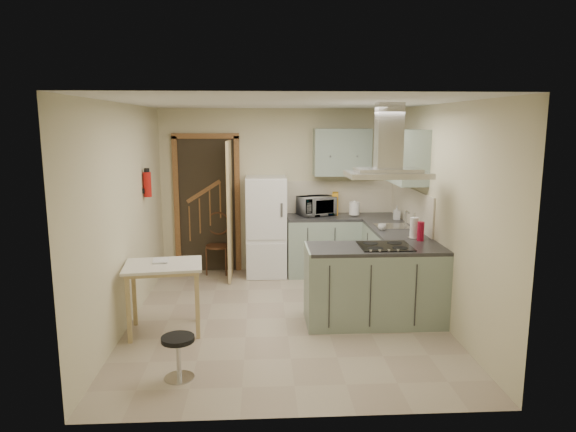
{
  "coord_description": "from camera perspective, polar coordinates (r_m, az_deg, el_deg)",
  "views": [
    {
      "loc": [
        -0.28,
        -5.77,
        2.28
      ],
      "look_at": [
        0.06,
        0.45,
        1.15
      ],
      "focal_mm": 32.0,
      "sensor_mm": 36.0,
      "label": 1
    }
  ],
  "objects": [
    {
      "name": "bentwood_chair",
      "position": [
        7.95,
        -7.79,
        -3.34
      ],
      "size": [
        0.42,
        0.42,
        0.84
      ],
      "primitive_type": "cube",
      "rotation": [
        0.0,
        0.0,
        -0.14
      ],
      "color": "#482518",
      "rests_on": "floor"
    },
    {
      "name": "hob",
      "position": [
        5.93,
        10.74,
        -3.31
      ],
      "size": [
        0.58,
        0.5,
        0.01
      ],
      "primitive_type": "cube",
      "color": "black",
      "rests_on": "peninsula"
    },
    {
      "name": "wall_cabinet_back",
      "position": [
        7.81,
        6.02,
        7.06
      ],
      "size": [
        0.85,
        0.35,
        0.7
      ],
      "primitive_type": "cube",
      "color": "#9EB2A0",
      "rests_on": "back_wall"
    },
    {
      "name": "right_wall",
      "position": [
        6.22,
        16.49,
        0.32
      ],
      "size": [
        0.0,
        4.2,
        4.2
      ],
      "primitive_type": "plane",
      "rotation": [
        1.57,
        0.0,
        -1.57
      ],
      "color": "beige",
      "rests_on": "floor"
    },
    {
      "name": "wall_cabinet_right",
      "position": [
        6.9,
        13.02,
        6.45
      ],
      "size": [
        0.35,
        0.9,
        0.7
      ],
      "primitive_type": "cube",
      "color": "#9EB2A0",
      "rests_on": "right_wall"
    },
    {
      "name": "splashback",
      "position": [
        8.04,
        5.82,
        2.14
      ],
      "size": [
        1.68,
        0.02,
        0.5
      ],
      "primitive_type": "cube",
      "color": "beige",
      "rests_on": "counter_back"
    },
    {
      "name": "left_wall",
      "position": [
        6.06,
        -17.57,
        0.0
      ],
      "size": [
        0.0,
        4.2,
        4.2
      ],
      "primitive_type": "plane",
      "rotation": [
        1.57,
        0.0,
        1.57
      ],
      "color": "beige",
      "rests_on": "floor"
    },
    {
      "name": "paper_towel",
      "position": [
        6.41,
        13.85,
        -1.25
      ],
      "size": [
        0.11,
        0.11,
        0.27
      ],
      "primitive_type": "cylinder",
      "rotation": [
        0.0,
        0.0,
        0.08
      ],
      "color": "white",
      "rests_on": "counter_right"
    },
    {
      "name": "drop_leaf_table",
      "position": [
        5.87,
        -13.54,
        -8.84
      ],
      "size": [
        0.89,
        0.71,
        0.77
      ],
      "primitive_type": "cube",
      "rotation": [
        0.0,
        0.0,
        0.12
      ],
      "color": "#D8CA85",
      "rests_on": "floor"
    },
    {
      "name": "counter_right",
      "position": [
        7.35,
        11.05,
        -4.32
      ],
      "size": [
        0.6,
        1.95,
        0.9
      ],
      "primitive_type": "cube",
      "color": "#9EB2A0",
      "rests_on": "floor"
    },
    {
      "name": "floor",
      "position": [
        6.21,
        -0.29,
        -11.25
      ],
      "size": [
        4.2,
        4.2,
        0.0
      ],
      "primitive_type": "plane",
      "color": "tan",
      "rests_on": "ground"
    },
    {
      "name": "cup",
      "position": [
        6.81,
        10.42,
        -1.22
      ],
      "size": [
        0.13,
        0.13,
        0.08
      ],
      "primitive_type": "imported",
      "rotation": [
        0.0,
        0.0,
        0.31
      ],
      "color": "silver",
      "rests_on": "counter_right"
    },
    {
      "name": "cereal_box",
      "position": [
        7.89,
        5.27,
        1.4
      ],
      "size": [
        0.12,
        0.24,
        0.34
      ],
      "primitive_type": "cube",
      "rotation": [
        0.0,
        0.0,
        -0.16
      ],
      "color": "orange",
      "rests_on": "counter_back"
    },
    {
      "name": "stool",
      "position": [
        4.89,
        -12.07,
        -15.1
      ],
      "size": [
        0.4,
        0.4,
        0.4
      ],
      "primitive_type": "cylinder",
      "rotation": [
        0.0,
        0.0,
        0.42
      ],
      "color": "black",
      "rests_on": "floor"
    },
    {
      "name": "kettle",
      "position": [
        7.79,
        7.36,
        0.85
      ],
      "size": [
        0.19,
        0.19,
        0.23
      ],
      "primitive_type": "cylinder",
      "rotation": [
        0.0,
        0.0,
        -0.21
      ],
      "color": "white",
      "rests_on": "counter_back"
    },
    {
      "name": "red_bottle",
      "position": [
        6.29,
        14.52,
        -1.65
      ],
      "size": [
        0.1,
        0.1,
        0.23
      ],
      "primitive_type": "cylinder",
      "rotation": [
        0.0,
        0.0,
        -0.37
      ],
      "color": "#AA0E2B",
      "rests_on": "peninsula"
    },
    {
      "name": "counter_back",
      "position": [
        7.85,
        3.88,
        -3.23
      ],
      "size": [
        1.08,
        0.6,
        0.9
      ],
      "primitive_type": "cube",
      "color": "#9EB2A0",
      "rests_on": "floor"
    },
    {
      "name": "fridge",
      "position": [
        7.72,
        -2.44,
        -1.15
      ],
      "size": [
        0.6,
        0.6,
        1.5
      ],
      "primitive_type": "cube",
      "color": "white",
      "rests_on": "floor"
    },
    {
      "name": "back_wall",
      "position": [
        7.94,
        -1.05,
        2.83
      ],
      "size": [
        3.6,
        0.0,
        3.6
      ],
      "primitive_type": "plane",
      "rotation": [
        1.57,
        0.0,
        0.0
      ],
      "color": "beige",
      "rests_on": "floor"
    },
    {
      "name": "book",
      "position": [
        5.86,
        -14.8,
        -4.45
      ],
      "size": [
        0.19,
        0.24,
        0.1
      ],
      "primitive_type": "imported",
      "rotation": [
        0.0,
        0.0,
        0.1
      ],
      "color": "#9E3441",
      "rests_on": "drop_leaf_table"
    },
    {
      "name": "ceiling",
      "position": [
        5.78,
        -0.31,
        12.46
      ],
      "size": [
        4.2,
        4.2,
        0.0
      ],
      "primitive_type": "plane",
      "rotation": [
        3.14,
        0.0,
        0.0
      ],
      "color": "silver",
      "rests_on": "back_wall"
    },
    {
      "name": "microwave",
      "position": [
        7.79,
        3.16,
        1.13
      ],
      "size": [
        0.61,
        0.52,
        0.29
      ],
      "primitive_type": "imported",
      "rotation": [
        0.0,
        0.0,
        0.38
      ],
      "color": "black",
      "rests_on": "counter_back"
    },
    {
      "name": "soap_bottle",
      "position": [
        7.6,
        11.99,
        0.36
      ],
      "size": [
        0.1,
        0.1,
        0.2
      ],
      "primitive_type": "imported",
      "rotation": [
        0.0,
        0.0,
        -0.1
      ],
      "color": "#9E9FA9",
      "rests_on": "counter_right"
    },
    {
      "name": "peninsula",
      "position": [
        6.03,
        9.66,
        -7.55
      ],
      "size": [
        1.55,
        0.65,
        0.9
      ],
      "primitive_type": "cube",
      "color": "#9EB2A0",
      "rests_on": "floor"
    },
    {
      "name": "doorway",
      "position": [
        7.98,
        -8.96,
        1.28
      ],
      "size": [
        1.1,
        0.12,
        2.1
      ],
      "primitive_type": "cube",
      "color": "brown",
      "rests_on": "floor"
    },
    {
      "name": "sink",
      "position": [
        7.09,
        11.52,
        -1.12
      ],
      "size": [
        0.45,
        0.4,
        0.01
      ],
      "primitive_type": "cube",
      "color": "silver",
      "rests_on": "counter_right"
    },
    {
      "name": "extractor_hood",
      "position": [
        5.79,
        11.0,
        4.54
      ],
      "size": [
        0.9,
        0.55,
        0.1
      ],
      "primitive_type": "cube",
      "color": "silver",
      "rests_on": "ceiling"
    },
    {
      "name": "fire_extinguisher",
      "position": [
        6.87,
        -15.36,
        3.4
      ],
      "size": [
        0.1,
        0.1,
        0.32
      ],
      "primitive_type": "cylinder",
      "color": "#B2140F",
      "rests_on": "left_wall"
    }
  ]
}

